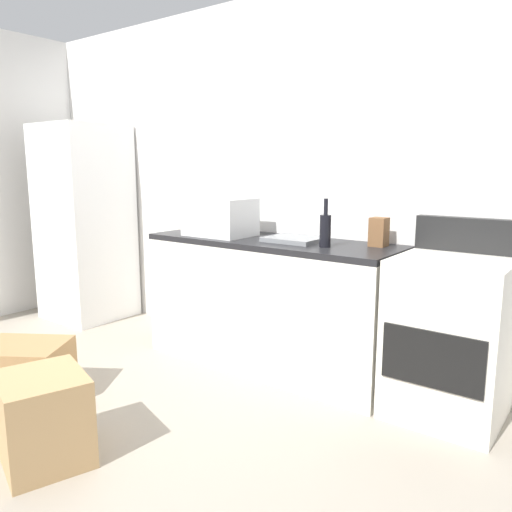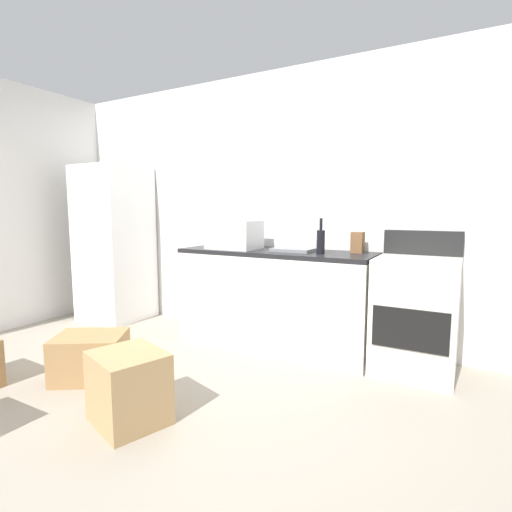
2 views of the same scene
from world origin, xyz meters
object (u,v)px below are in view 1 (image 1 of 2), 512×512
at_px(wine_bottle, 325,229).
at_px(knife_block, 379,232).
at_px(refrigerator, 85,223).
at_px(microwave, 220,217).
at_px(stove_oven, 450,335).
at_px(cardboard_box_medium, 44,419).
at_px(coffee_mug, 209,223).
at_px(cardboard_box_large, 24,371).

bearing_deg(wine_bottle, knife_block, 41.85).
bearing_deg(refrigerator, microwave, -0.32).
distance_m(refrigerator, knife_block, 2.77).
height_order(stove_oven, microwave, microwave).
height_order(knife_block, cardboard_box_medium, knife_block).
height_order(refrigerator, microwave, refrigerator).
relative_size(refrigerator, wine_bottle, 5.87).
bearing_deg(wine_bottle, coffee_mug, 167.67).
height_order(microwave, cardboard_box_medium, microwave).
bearing_deg(wine_bottle, refrigerator, 179.44).
height_order(coffee_mug, cardboard_box_large, coffee_mug).
xyz_separation_m(refrigerator, wine_bottle, (2.51, -0.02, 0.13)).
height_order(coffee_mug, knife_block, knife_block).
relative_size(refrigerator, microwave, 3.83).
bearing_deg(stove_oven, cardboard_box_medium, -130.61).
xyz_separation_m(wine_bottle, cardboard_box_large, (-1.36, -1.25, -0.84)).
relative_size(microwave, coffee_mug, 4.60).
bearing_deg(stove_oven, refrigerator, -179.03).
bearing_deg(wine_bottle, stove_oven, 5.98).
height_order(microwave, wine_bottle, wine_bottle).
bearing_deg(wine_bottle, microwave, 178.99).
distance_m(microwave, coffee_mug, 0.42).
distance_m(microwave, knife_block, 1.14).
distance_m(refrigerator, stove_oven, 3.30).
height_order(refrigerator, cardboard_box_medium, refrigerator).
bearing_deg(coffee_mug, refrigerator, -169.78).
bearing_deg(stove_oven, cardboard_box_large, -147.90).
distance_m(coffee_mug, knife_block, 1.45).
bearing_deg(coffee_mug, wine_bottle, -12.33).
height_order(microwave, knife_block, microwave).
bearing_deg(microwave, stove_oven, 2.27).
distance_m(knife_block, cardboard_box_medium, 2.13).
height_order(wine_bottle, cardboard_box_large, wine_bottle).
relative_size(refrigerator, cardboard_box_large, 3.55).
xyz_separation_m(coffee_mug, cardboard_box_large, (-0.16, -1.51, -0.78)).
distance_m(microwave, wine_bottle, 0.87).
bearing_deg(cardboard_box_large, coffee_mug, 83.85).
height_order(refrigerator, cardboard_box_large, refrigerator).
relative_size(wine_bottle, knife_block, 1.67).
distance_m(refrigerator, cardboard_box_medium, 2.54).
relative_size(refrigerator, cardboard_box_medium, 4.11).
xyz_separation_m(stove_oven, cardboard_box_medium, (-1.39, -1.63, -0.25)).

